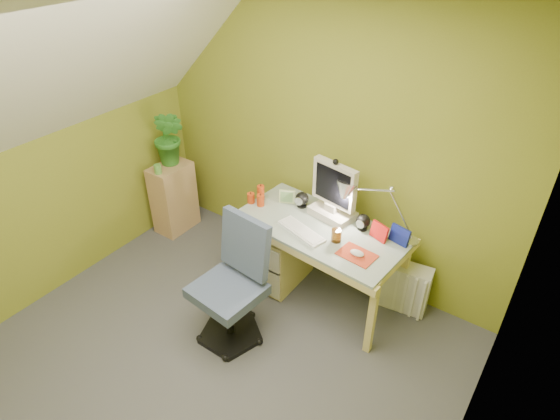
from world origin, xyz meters
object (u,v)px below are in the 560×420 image
Objects in this scene: desk at (318,262)px; monitor at (334,190)px; potted_plant at (169,137)px; task_chair at (227,290)px; radiator at (403,286)px; desk_lamp at (391,200)px; side_ledge at (174,198)px.

monitor reaches higher than desk.
potted_plant is 1.65m from task_chair.
radiator is at bearing 5.22° from potted_plant.
radiator is at bearing 24.90° from desk_lamp.
desk_lamp reaches higher than radiator.
radiator is (0.62, 0.28, -0.14)m from desk.
desk_lamp is 0.68× the size of task_chair.
task_chair is at bearing -134.80° from desk_lamp.
monitor reaches higher than side_ledge.
monitor is at bearing 77.39° from task_chair.
potted_plant is at bearing 177.08° from desk_lamp.
side_ledge is at bearing -90.00° from potted_plant.
desk_lamp is (0.45, 0.18, 0.66)m from desk.
desk is 1.39× the size of task_chair.
desk_lamp reaches higher than task_chair.
radiator is (0.17, 0.10, -0.80)m from desk_lamp.
desk is at bearing -164.04° from desk_lamp.
desk_lamp is 0.83m from radiator.
task_chair is at bearing -29.86° from side_ledge.
task_chair is at bearing -139.82° from radiator.
desk_lamp is 2.20m from side_ledge.
task_chair is at bearing -31.44° from potted_plant.
monitor is (-0.00, 0.18, 0.58)m from desk.
monitor is 0.87× the size of potted_plant.
monitor is at bearing 174.16° from desk_lamp.
desk_lamp is 2.10m from potted_plant.
side_ledge is at bearing 178.43° from radiator.
desk is at bearing 73.45° from task_chair.
monitor reaches higher than radiator.
desk_lamp is at bearing 4.28° from side_ledge.
radiator is (2.26, 0.21, -0.76)m from potted_plant.
side_ledge reaches higher than radiator.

